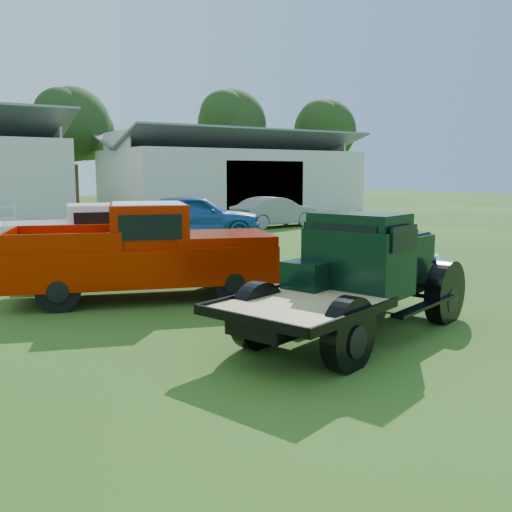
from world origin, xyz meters
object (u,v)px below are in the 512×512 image
vintage_flatbed (355,275)px  white_pickup (91,239)px  misc_car_blue (196,216)px  red_pickup (144,250)px  misc_car_grey (275,212)px

vintage_flatbed → white_pickup: 8.27m
white_pickup → misc_car_blue: misc_car_blue is taller
red_pickup → misc_car_blue: 11.09m
misc_car_blue → misc_car_grey: bearing=-43.0°
vintage_flatbed → red_pickup: bearing=94.6°
vintage_flatbed → red_pickup: size_ratio=0.90×
misc_car_blue → misc_car_grey: size_ratio=1.18×
red_pickup → misc_car_blue: bearing=77.3°
red_pickup → white_pickup: size_ratio=1.16×
red_pickup → misc_car_grey: (10.85, 11.62, -0.27)m
red_pickup → vintage_flatbed: bearing=-48.7°
misc_car_blue → red_pickup: bearing=173.9°
misc_car_grey → red_pickup: bearing=130.9°
misc_car_grey → vintage_flatbed: bearing=144.5°
white_pickup → misc_car_grey: (10.88, 7.86, -0.14)m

